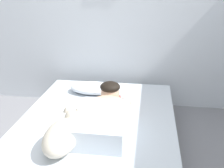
{
  "coord_description": "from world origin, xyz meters",
  "views": [
    {
      "loc": [
        0.48,
        -1.67,
        1.56
      ],
      "look_at": [
        0.13,
        0.78,
        0.6
      ],
      "focal_mm": 43.19,
      "sensor_mm": 36.0,
      "label": 1
    }
  ],
  "objects_px": {
    "pillow": "(93,88)",
    "coffee_cup": "(117,99)",
    "cell_phone": "(119,128)",
    "person_lying": "(104,114)",
    "bed": "(97,137)",
    "dog": "(63,134)"
  },
  "relations": [
    {
      "from": "person_lying",
      "to": "bed",
      "type": "bearing_deg",
      "value": 146.02
    },
    {
      "from": "bed",
      "to": "dog",
      "type": "bearing_deg",
      "value": -112.26
    },
    {
      "from": "bed",
      "to": "person_lying",
      "type": "relative_size",
      "value": 2.24
    },
    {
      "from": "dog",
      "to": "coffee_cup",
      "type": "xyz_separation_m",
      "value": [
        0.31,
        0.84,
        -0.07
      ]
    },
    {
      "from": "person_lying",
      "to": "dog",
      "type": "relative_size",
      "value": 1.6
    },
    {
      "from": "cell_phone",
      "to": "coffee_cup",
      "type": "bearing_deg",
      "value": 99.63
    },
    {
      "from": "cell_phone",
      "to": "bed",
      "type": "bearing_deg",
      "value": 155.59
    },
    {
      "from": "bed",
      "to": "cell_phone",
      "type": "relative_size",
      "value": 14.74
    },
    {
      "from": "bed",
      "to": "coffee_cup",
      "type": "bearing_deg",
      "value": 72.14
    },
    {
      "from": "dog",
      "to": "coffee_cup",
      "type": "height_order",
      "value": "dog"
    },
    {
      "from": "bed",
      "to": "coffee_cup",
      "type": "relative_size",
      "value": 16.51
    },
    {
      "from": "bed",
      "to": "person_lying",
      "type": "bearing_deg",
      "value": -33.98
    },
    {
      "from": "person_lying",
      "to": "dog",
      "type": "bearing_deg",
      "value": -124.65
    },
    {
      "from": "bed",
      "to": "pillow",
      "type": "bearing_deg",
      "value": 104.35
    },
    {
      "from": "person_lying",
      "to": "coffee_cup",
      "type": "relative_size",
      "value": 7.36
    },
    {
      "from": "person_lying",
      "to": "cell_phone",
      "type": "xyz_separation_m",
      "value": [
        0.14,
        -0.05,
        -0.1
      ]
    },
    {
      "from": "dog",
      "to": "cell_phone",
      "type": "bearing_deg",
      "value": 38.98
    },
    {
      "from": "pillow",
      "to": "dog",
      "type": "distance_m",
      "value": 1.08
    },
    {
      "from": "coffee_cup",
      "to": "bed",
      "type": "bearing_deg",
      "value": -107.86
    },
    {
      "from": "bed",
      "to": "dog",
      "type": "relative_size",
      "value": 3.59
    },
    {
      "from": "pillow",
      "to": "coffee_cup",
      "type": "bearing_deg",
      "value": -38.02
    },
    {
      "from": "bed",
      "to": "cell_phone",
      "type": "height_order",
      "value": "cell_phone"
    }
  ]
}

